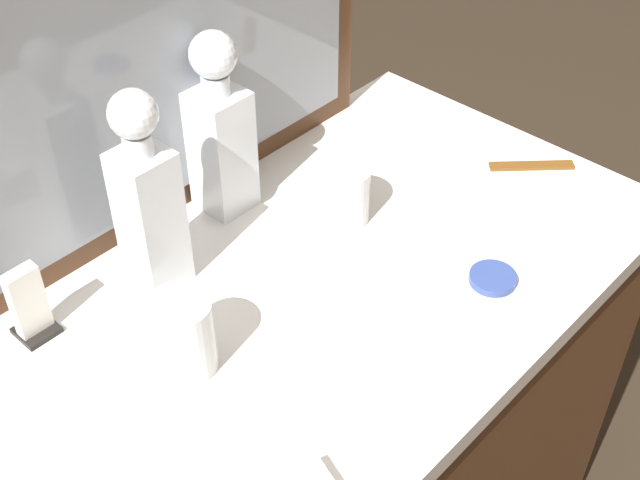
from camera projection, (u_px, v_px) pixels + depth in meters
dresser at (320, 465)px, 1.50m from camera, size 1.04×0.60×0.88m
dresser_mirror at (165, 18)px, 1.16m from camera, size 0.75×0.03×0.62m
crystal_decanter_front at (221, 141)px, 1.27m from camera, size 0.08×0.08×0.29m
crystal_decanter_rear at (149, 211)px, 1.14m from camera, size 0.07×0.07×0.31m
crystal_tumbler_left at (342, 196)px, 1.30m from camera, size 0.08×0.08×0.09m
crystal_tumbler_right at (184, 337)px, 1.07m from camera, size 0.08×0.08×0.11m
porcelain_dish at (493, 278)px, 1.21m from camera, size 0.07×0.07×0.01m
tortoiseshell_comb at (532, 166)px, 1.42m from camera, size 0.11×0.11×0.01m
napkin_holder at (30, 308)px, 1.11m from camera, size 0.05×0.05×0.11m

